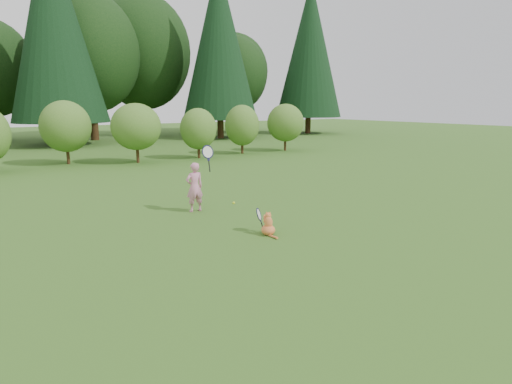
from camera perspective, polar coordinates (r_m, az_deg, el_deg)
ground at (r=9.25m, az=1.74°, el=-5.23°), size 100.00×100.00×0.00m
shrub_row at (r=20.88m, az=-19.64°, el=7.49°), size 28.00×3.00×2.80m
woodland_backdrop at (r=31.01m, az=-25.38°, el=19.56°), size 48.00×10.00×15.00m
child at (r=10.87m, az=-8.13°, el=0.80°), size 0.71×0.45×1.87m
cat at (r=8.95m, az=1.59°, el=-4.12°), size 0.49×0.75×0.67m
tennis_ball at (r=9.14m, az=-2.99°, el=-1.46°), size 0.06×0.06×0.06m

